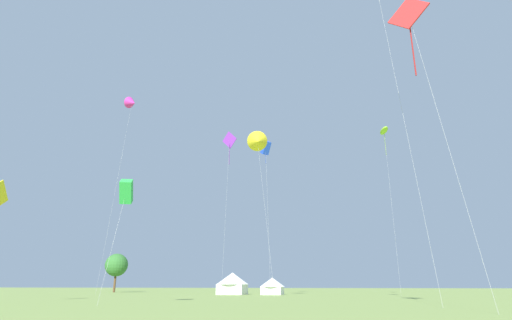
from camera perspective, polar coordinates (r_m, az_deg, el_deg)
The scene contains 10 objects.
kite_lime_parafoil at distance 66.39m, azimuth 17.51°, elevation 3.91°, with size 1.59×3.87×24.89m.
kite_yellow_delta at distance 54.32m, azimuth 0.24°, elevation 2.63°, with size 4.06×3.80×21.51m.
kite_red_diamond at distance 31.31m, azimuth 20.65°, elevation 18.25°, with size 3.53×2.03×20.78m.
kite_blue_box at distance 70.59m, azimuth 1.38°, elevation 1.70°, with size 2.23×2.63×25.49m.
kite_magenta_delta at distance 72.58m, azimuth -17.02°, elevation 7.66°, with size 3.25×2.80×32.13m.
kite_purple_diamond at distance 68.42m, azimuth -3.75°, elevation 2.55°, with size 2.79×2.26×26.22m.
kite_green_box at distance 35.39m, azimuth -17.74°, elevation -4.24°, with size 1.51×3.36×9.89m.
festival_tent_center at distance 66.43m, azimuth -3.32°, elevation -16.76°, with size 5.07×5.07×3.30m.
festival_tent_left at distance 64.95m, azimuth 2.31°, elevation -17.15°, with size 3.86×3.86×2.51m.
tree_distant_right at distance 90.77m, azimuth -18.98°, elevation -13.77°, with size 4.56×4.56×7.63m.
Camera 1 is at (8.64, -5.66, 1.45)m, focal length 28.51 mm.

